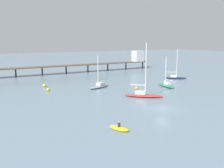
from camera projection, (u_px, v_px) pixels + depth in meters
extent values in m
plane|color=slate|center=(162.00, 108.00, 43.16)|extent=(400.00, 400.00, 0.00)
cube|color=brown|center=(66.00, 66.00, 87.24)|extent=(69.69, 5.62, 0.30)
cylinder|color=#38332D|center=(16.00, 73.00, 79.10)|extent=(0.50, 0.50, 2.67)
cylinder|color=#38332D|center=(42.00, 71.00, 83.30)|extent=(0.50, 0.50, 2.67)
cylinder|color=#38332D|center=(66.00, 70.00, 87.51)|extent=(0.50, 0.50, 2.67)
cylinder|color=#38332D|center=(88.00, 68.00, 91.71)|extent=(0.50, 0.50, 2.67)
cylinder|color=#38332D|center=(108.00, 67.00, 95.91)|extent=(0.50, 0.50, 2.67)
cylinder|color=#38332D|center=(126.00, 66.00, 100.11)|extent=(0.50, 0.50, 2.67)
cylinder|color=#38332D|center=(143.00, 65.00, 104.31)|extent=(0.50, 0.50, 2.67)
cube|color=silver|center=(138.00, 56.00, 102.30)|extent=(3.78, 3.78, 4.37)
ellipsoid|color=navy|center=(175.00, 78.00, 75.97)|extent=(6.64, 5.60, 0.51)
cube|color=silver|center=(173.00, 76.00, 75.94)|extent=(2.29, 2.19, 0.65)
cylinder|color=silver|center=(177.00, 63.00, 75.14)|extent=(0.20, 0.20, 8.52)
cylinder|color=silver|center=(172.00, 72.00, 75.80)|extent=(2.46, 1.86, 0.16)
ellipsoid|color=#287F4C|center=(166.00, 86.00, 62.71)|extent=(2.06, 6.36, 0.67)
cube|color=silver|center=(167.00, 83.00, 62.14)|extent=(1.18, 1.69, 0.67)
cylinder|color=silver|center=(166.00, 71.00, 62.32)|extent=(0.20, 0.20, 6.99)
cylinder|color=silver|center=(169.00, 80.00, 61.43)|extent=(0.43, 2.83, 0.16)
ellipsoid|color=gray|center=(99.00, 87.00, 61.78)|extent=(6.92, 4.51, 0.60)
cube|color=silver|center=(100.00, 84.00, 62.09)|extent=(2.20, 2.00, 0.63)
cylinder|color=silver|center=(98.00, 71.00, 60.81)|extent=(0.20, 0.20, 7.47)
cylinder|color=silver|center=(102.00, 79.00, 62.51)|extent=(3.07, 1.47, 0.16)
ellipsoid|color=red|center=(143.00, 96.00, 51.78)|extent=(7.43, 6.63, 0.60)
cube|color=silver|center=(140.00, 93.00, 51.78)|extent=(2.54, 2.44, 0.63)
cylinder|color=silver|center=(146.00, 69.00, 50.71)|extent=(0.22, 0.22, 10.67)
cylinder|color=silver|center=(138.00, 85.00, 51.60)|extent=(2.55, 2.16, 0.17)
ellipsoid|color=yellow|center=(119.00, 128.00, 33.08)|extent=(2.30, 3.47, 0.35)
cylinder|color=#26262D|center=(119.00, 125.00, 33.00)|extent=(0.45, 0.45, 0.55)
sphere|color=tan|center=(119.00, 122.00, 32.93)|extent=(0.24, 0.24, 0.24)
sphere|color=yellow|center=(44.00, 86.00, 62.55)|extent=(0.81, 0.81, 0.81)
sphere|color=yellow|center=(165.00, 82.00, 68.59)|extent=(0.73, 0.73, 0.73)
sphere|color=yellow|center=(48.00, 90.00, 57.63)|extent=(0.68, 0.68, 0.68)
sphere|color=yellow|center=(137.00, 88.00, 59.83)|extent=(0.61, 0.61, 0.61)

